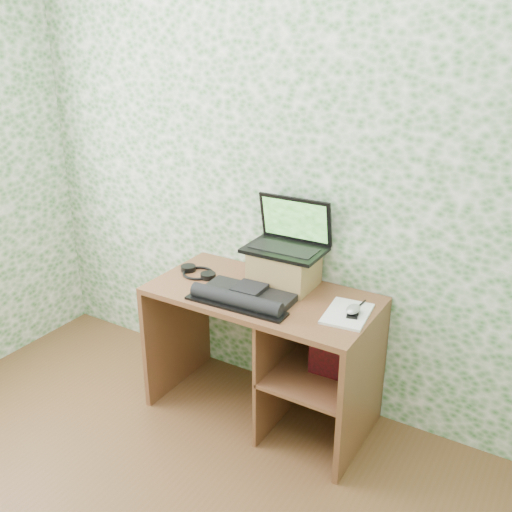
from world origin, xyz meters
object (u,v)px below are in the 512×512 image
Objects in this scene: riser at (284,268)px; keyboard at (243,296)px; desk at (277,339)px; notepad at (347,314)px; laptop at (289,238)px.

riser reaches higher than keyboard.
desk is 0.48m from notepad.
riser is at bearing 154.99° from notepad.
laptop is at bearing 149.81° from notepad.
notepad is at bearing -18.31° from riser.
desk is 3.72× the size of riser.
desk is at bearing -77.12° from riser.
laptop is 0.53m from notepad.
notepad is at bearing -3.54° from desk.
keyboard is 1.91× the size of notepad.
laptop reaches higher than riser.
desk is 0.35m from keyboard.
riser is 0.46m from notepad.
laptop is 0.76× the size of keyboard.
keyboard reaches higher than notepad.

